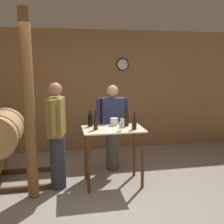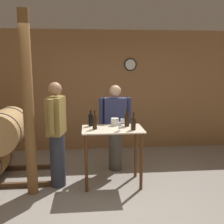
{
  "view_description": "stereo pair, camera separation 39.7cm",
  "coord_description": "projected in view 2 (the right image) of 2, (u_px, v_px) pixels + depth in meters",
  "views": [
    {
      "loc": [
        -0.67,
        -3.33,
        1.95
      ],
      "look_at": [
        0.12,
        0.76,
        1.19
      ],
      "focal_mm": 42.0,
      "sensor_mm": 36.0,
      "label": 1
    },
    {
      "loc": [
        -0.28,
        -3.38,
        1.95
      ],
      "look_at": [
        0.12,
        0.76,
        1.19
      ],
      "focal_mm": 42.0,
      "sensor_mm": 36.0,
      "label": 2
    }
  ],
  "objects": [
    {
      "name": "wine_bottle_center",
      "position": [
        127.0,
        120.0,
        4.31
      ],
      "size": [
        0.08,
        0.08,
        0.3
      ],
      "color": "black",
      "rests_on": "tasting_table"
    },
    {
      "name": "person_host",
      "position": [
        115.0,
        126.0,
        4.8
      ],
      "size": [
        0.59,
        0.24,
        1.59
      ],
      "color": "#4C4742",
      "rests_on": "ground_plane"
    },
    {
      "name": "wooden_post",
      "position": [
        28.0,
        106.0,
        3.8
      ],
      "size": [
        0.16,
        0.16,
        2.7
      ],
      "color": "brown",
      "rests_on": "ground_plane"
    },
    {
      "name": "ground_plane",
      "position": [
        109.0,
        205.0,
        3.69
      ],
      "size": [
        14.0,
        14.0,
        0.0
      ],
      "primitive_type": "plane",
      "color": "gray"
    },
    {
      "name": "wine_glass_near_center",
      "position": [
        123.0,
        121.0,
        4.26
      ],
      "size": [
        0.07,
        0.07,
        0.14
      ],
      "color": "silver",
      "rests_on": "tasting_table"
    },
    {
      "name": "wine_glass_near_left",
      "position": [
        119.0,
        125.0,
        4.0
      ],
      "size": [
        0.06,
        0.06,
        0.14
      ],
      "color": "silver",
      "rests_on": "tasting_table"
    },
    {
      "name": "person_visitor_with_scarf",
      "position": [
        57.0,
        132.0,
        4.13
      ],
      "size": [
        0.29,
        0.58,
        1.68
      ],
      "color": "#333847",
      "rests_on": "ground_plane"
    },
    {
      "name": "wine_bottle_far_left",
      "position": [
        91.0,
        120.0,
        4.34
      ],
      "size": [
        0.08,
        0.08,
        0.27
      ],
      "color": "black",
      "rests_on": "tasting_table"
    },
    {
      "name": "ice_bucket",
      "position": [
        115.0,
        122.0,
        4.39
      ],
      "size": [
        0.13,
        0.13,
        0.12
      ],
      "color": "white",
      "rests_on": "tasting_table"
    },
    {
      "name": "tasting_table",
      "position": [
        113.0,
        142.0,
        4.22
      ],
      "size": [
        0.97,
        0.6,
        0.94
      ],
      "color": "beige",
      "rests_on": "ground_plane"
    },
    {
      "name": "back_wall",
      "position": [
        100.0,
        91.0,
        5.95
      ],
      "size": [
        8.4,
        0.08,
        2.7
      ],
      "color": "#996B42",
      "rests_on": "ground_plane"
    },
    {
      "name": "wine_bottle_left",
      "position": [
        95.0,
        122.0,
        4.12
      ],
      "size": [
        0.07,
        0.07,
        0.3
      ],
      "color": "black",
      "rests_on": "tasting_table"
    },
    {
      "name": "wine_bottle_right",
      "position": [
        133.0,
        123.0,
        4.08
      ],
      "size": [
        0.08,
        0.08,
        0.28
      ],
      "color": "black",
      "rests_on": "tasting_table"
    }
  ]
}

